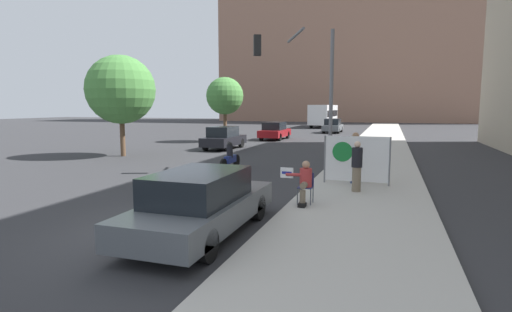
{
  "coord_description": "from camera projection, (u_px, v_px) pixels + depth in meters",
  "views": [
    {
      "loc": [
        4.7,
        -7.78,
        2.84
      ],
      "look_at": [
        0.27,
        5.4,
        1.11
      ],
      "focal_mm": 28.0,
      "sensor_mm": 36.0,
      "label": 1
    }
  ],
  "objects": [
    {
      "name": "building_backdrop_far",
      "position": [
        357.0,
        21.0,
        75.42
      ],
      "size": [
        52.0,
        12.0,
        37.97
      ],
      "color": "#936B56",
      "rests_on": "ground_plane"
    },
    {
      "name": "sidewalk_curb",
      "position": [
        375.0,
        157.0,
        21.99
      ],
      "size": [
        3.92,
        90.0,
        0.12
      ],
      "primitive_type": "cube",
      "color": "#B7B2A8",
      "rests_on": "ground_plane"
    },
    {
      "name": "pedestrian_behind",
      "position": [
        355.0,
        157.0,
        14.11
      ],
      "size": [
        0.34,
        0.34,
        1.81
      ],
      "rotation": [
        0.0,
        0.0,
        1.01
      ],
      "color": "#334775",
      "rests_on": "sidewalk_curb"
    },
    {
      "name": "parked_car_curbside",
      "position": [
        201.0,
        203.0,
        8.8
      ],
      "size": [
        1.82,
        4.74,
        1.45
      ],
      "color": "#565B60",
      "rests_on": "ground_plane"
    },
    {
      "name": "protest_banner",
      "position": [
        356.0,
        159.0,
        13.93
      ],
      "size": [
        2.27,
        0.06,
        1.69
      ],
      "color": "slate",
      "rests_on": "sidewalk_curb"
    },
    {
      "name": "car_on_road_distant",
      "position": [
        333.0,
        126.0,
        43.43
      ],
      "size": [
        1.77,
        4.46,
        1.53
      ],
      "color": "#565B60",
      "rests_on": "ground_plane"
    },
    {
      "name": "seated_protester",
      "position": [
        304.0,
        181.0,
        11.15
      ],
      "size": [
        0.91,
        0.77,
        1.21
      ],
      "rotation": [
        0.0,
        0.0,
        -0.36
      ],
      "color": "#474C56",
      "rests_on": "sidewalk_curb"
    },
    {
      "name": "ground_plane",
      "position": [
        170.0,
        231.0,
        9.15
      ],
      "size": [
        160.0,
        160.0,
        0.0
      ],
      "primitive_type": "plane",
      "color": "#303033"
    },
    {
      "name": "street_tree_near_curb",
      "position": [
        121.0,
        90.0,
        22.54
      ],
      "size": [
        3.87,
        3.87,
        5.72
      ],
      "color": "brown",
      "rests_on": "ground_plane"
    },
    {
      "name": "car_on_road_nearest",
      "position": [
        224.0,
        138.0,
        26.71
      ],
      "size": [
        1.73,
        4.11,
        1.52
      ],
      "color": "black",
      "rests_on": "ground_plane"
    },
    {
      "name": "street_tree_midblock",
      "position": [
        225.0,
        96.0,
        32.1
      ],
      "size": [
        3.0,
        3.0,
        5.19
      ],
      "color": "brown",
      "rests_on": "ground_plane"
    },
    {
      "name": "motorcycle_on_road",
      "position": [
        230.0,
        158.0,
        17.97
      ],
      "size": [
        0.28,
        2.18,
        1.27
      ],
      "color": "navy",
      "rests_on": "ground_plane"
    },
    {
      "name": "jogger_on_sidewalk",
      "position": [
        357.0,
        166.0,
        12.76
      ],
      "size": [
        0.34,
        0.34,
        1.62
      ],
      "rotation": [
        0.0,
        0.0,
        2.97
      ],
      "color": "#756651",
      "rests_on": "sidewalk_curb"
    },
    {
      "name": "city_bus_on_road",
      "position": [
        324.0,
        114.0,
        55.73
      ],
      "size": [
        2.52,
        10.65,
        3.05
      ],
      "color": "silver",
      "rests_on": "ground_plane"
    },
    {
      "name": "car_on_road_midblock",
      "position": [
        275.0,
        131.0,
        34.45
      ],
      "size": [
        1.81,
        4.42,
        1.52
      ],
      "color": "maroon",
      "rests_on": "ground_plane"
    },
    {
      "name": "traffic_light_pole",
      "position": [
        304.0,
        75.0,
        16.95
      ],
      "size": [
        3.2,
        2.97,
        5.97
      ],
      "color": "slate",
      "rests_on": "sidewalk_curb"
    }
  ]
}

